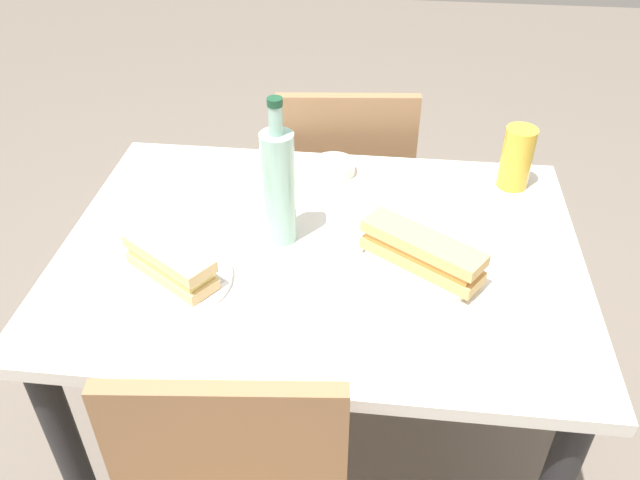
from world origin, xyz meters
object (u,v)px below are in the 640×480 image
at_px(dining_table, 320,288).
at_px(water_bottle, 279,185).
at_px(chair_far, 344,191).
at_px(beer_glass, 517,158).
at_px(plate_far, 173,278).
at_px(knife_near, 429,249).
at_px(plate_near, 420,267).
at_px(knife_far, 190,259).
at_px(baguette_sandwich_far, 171,262).
at_px(baguette_sandwich_near, 422,251).
at_px(olive_bowl, 333,167).

distance_m(dining_table, water_bottle, 0.26).
height_order(chair_far, beer_glass, beer_glass).
relative_size(chair_far, plate_far, 3.61).
height_order(knife_near, beer_glass, beer_glass).
relative_size(plate_near, knife_near, 1.40).
bearing_deg(dining_table, knife_far, -160.87).
distance_m(baguette_sandwich_far, knife_far, 0.06).
height_order(plate_near, knife_near, knife_near).
bearing_deg(knife_near, dining_table, 179.62).
bearing_deg(baguette_sandwich_far, baguette_sandwich_near, 10.36).
relative_size(dining_table, plate_near, 4.69).
height_order(beer_glass, olive_bowl, beer_glass).
height_order(dining_table, beer_glass, beer_glass).
xyz_separation_m(dining_table, knife_near, (0.23, -0.00, 0.13)).
relative_size(chair_far, baguette_sandwich_far, 4.08).
bearing_deg(chair_far, plate_near, -72.63).
xyz_separation_m(dining_table, plate_far, (-0.28, -0.14, 0.12)).
distance_m(water_bottle, olive_bowl, 0.31).
height_order(baguette_sandwich_near, water_bottle, water_bottle).
bearing_deg(knife_far, baguette_sandwich_near, 4.73).
xyz_separation_m(plate_far, beer_glass, (0.71, 0.43, 0.07)).
height_order(chair_far, plate_far, chair_far).
height_order(plate_near, knife_far, knife_far).
distance_m(baguette_sandwich_far, olive_bowl, 0.52).
bearing_deg(baguette_sandwich_far, knife_far, 67.83).
bearing_deg(baguette_sandwich_near, plate_near, 0.00).
height_order(dining_table, water_bottle, water_bottle).
distance_m(plate_near, knife_near, 0.05).
distance_m(knife_near, baguette_sandwich_far, 0.52).
relative_size(water_bottle, olive_bowl, 3.06).
bearing_deg(olive_bowl, water_bottle, -107.19).
relative_size(dining_table, water_bottle, 3.36).
bearing_deg(chair_far, baguette_sandwich_near, -72.63).
bearing_deg(baguette_sandwich_near, knife_near, 68.93).
relative_size(plate_near, water_bottle, 0.72).
distance_m(plate_near, olive_bowl, 0.41).
xyz_separation_m(baguette_sandwich_near, knife_near, (0.02, 0.05, -0.03)).
bearing_deg(baguette_sandwich_far, knife_near, 15.26).
bearing_deg(baguette_sandwich_near, dining_table, 166.47).
distance_m(dining_table, beer_glass, 0.55).
distance_m(baguette_sandwich_near, olive_bowl, 0.41).
relative_size(knife_near, beer_glass, 1.10).
bearing_deg(baguette_sandwich_far, olive_bowl, 58.14).
bearing_deg(plate_far, knife_far, 67.83).
relative_size(chair_far, knife_near, 5.06).
height_order(plate_near, water_bottle, water_bottle).
height_order(plate_near, olive_bowl, olive_bowl).
bearing_deg(beer_glass, knife_far, -150.91).
relative_size(baguette_sandwich_near, knife_near, 1.52).
bearing_deg(plate_far, beer_glass, 31.44).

